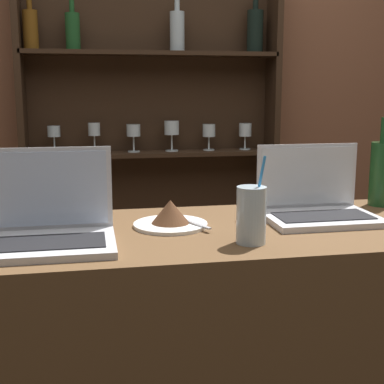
{
  "coord_description": "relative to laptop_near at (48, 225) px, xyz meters",
  "views": [
    {
      "loc": [
        -0.41,
        -1.12,
        1.36
      ],
      "look_at": [
        -0.14,
        0.32,
        1.08
      ],
      "focal_mm": 50.0,
      "sensor_mm": 36.0,
      "label": 1
    }
  ],
  "objects": [
    {
      "name": "cake_plate",
      "position": [
        0.33,
        0.11,
        -0.02
      ],
      "size": [
        0.21,
        0.21,
        0.08
      ],
      "color": "white",
      "rests_on": "bar_counter"
    },
    {
      "name": "wine_bottle_green",
      "position": [
        1.06,
        0.26,
        0.06
      ],
      "size": [
        0.08,
        0.08,
        0.29
      ],
      "color": "#1E4C23",
      "rests_on": "bar_counter"
    },
    {
      "name": "back_wall",
      "position": [
        0.52,
        1.38,
        0.32
      ],
      "size": [
        7.0,
        0.06,
        2.7
      ],
      "color": "brown",
      "rests_on": "ground_plane"
    },
    {
      "name": "laptop_far",
      "position": [
        0.77,
        0.13,
        -0.0
      ],
      "size": [
        0.33,
        0.24,
        0.22
      ],
      "color": "silver",
      "rests_on": "bar_counter"
    },
    {
      "name": "water_glass",
      "position": [
        0.5,
        -0.09,
        0.02
      ],
      "size": [
        0.07,
        0.07,
        0.22
      ],
      "color": "silver",
      "rests_on": "bar_counter"
    },
    {
      "name": "back_shelf",
      "position": [
        0.41,
        1.3,
        -0.02
      ],
      "size": [
        1.24,
        0.18,
        1.91
      ],
      "color": "#332114",
      "rests_on": "ground_plane"
    },
    {
      "name": "laptop_near",
      "position": [
        0.0,
        0.0,
        0.0
      ],
      "size": [
        0.33,
        0.25,
        0.23
      ],
      "color": "silver",
      "rests_on": "bar_counter"
    }
  ]
}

